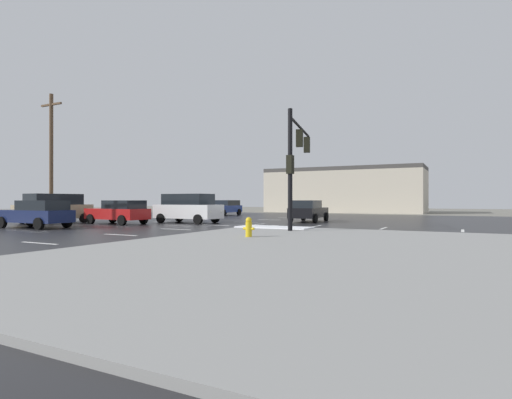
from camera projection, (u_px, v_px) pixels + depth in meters
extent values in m
plane|color=slate|center=(232.00, 224.00, 27.50)|extent=(120.00, 120.00, 0.00)
cube|color=#232326|center=(232.00, 224.00, 27.50)|extent=(44.00, 44.00, 0.02)
cube|color=gray|center=(382.00, 255.00, 11.35)|extent=(18.00, 18.00, 0.14)
cube|color=white|center=(274.00, 227.00, 21.66)|extent=(4.00, 1.60, 0.06)
cube|color=silver|center=(39.00, 243.00, 15.05)|extent=(2.00, 0.15, 0.01)
cube|color=silver|center=(121.00, 235.00, 18.60)|extent=(2.00, 0.15, 0.01)
cube|color=silver|center=(176.00, 229.00, 22.16)|extent=(2.00, 0.15, 0.01)
cube|color=silver|center=(215.00, 225.00, 25.72)|extent=(2.00, 0.15, 0.01)
cube|color=silver|center=(246.00, 222.00, 29.28)|extent=(2.00, 0.15, 0.01)
cube|color=silver|center=(269.00, 220.00, 32.84)|extent=(2.00, 0.15, 0.01)
cube|color=silver|center=(288.00, 218.00, 36.40)|extent=(2.00, 0.15, 0.01)
cube|color=silver|center=(304.00, 216.00, 39.96)|extent=(2.00, 0.15, 0.01)
cube|color=silver|center=(317.00, 215.00, 43.51)|extent=(2.00, 0.15, 0.01)
cube|color=silver|center=(56.00, 218.00, 35.72)|extent=(0.15, 2.00, 0.01)
cube|color=silver|center=(88.00, 219.00, 33.89)|extent=(0.15, 2.00, 0.01)
cube|color=silver|center=(123.00, 220.00, 32.07)|extent=(0.15, 2.00, 0.01)
cube|color=silver|center=(162.00, 221.00, 30.24)|extent=(0.15, 2.00, 0.01)
cube|color=silver|center=(207.00, 223.00, 28.41)|extent=(0.15, 2.00, 0.01)
cube|color=silver|center=(258.00, 224.00, 26.59)|extent=(0.15, 2.00, 0.01)
cube|color=silver|center=(316.00, 226.00, 24.76)|extent=(0.15, 2.00, 0.01)
cube|color=silver|center=(384.00, 228.00, 22.93)|extent=(0.15, 2.00, 0.01)
cube|color=silver|center=(463.00, 231.00, 21.11)|extent=(0.15, 2.00, 0.01)
cube|color=silver|center=(249.00, 229.00, 22.34)|extent=(0.45, 7.00, 0.01)
cylinder|color=black|center=(290.00, 170.00, 19.54)|extent=(0.22, 0.22, 5.90)
cylinder|color=black|center=(300.00, 128.00, 22.51)|extent=(1.38, 6.05, 0.14)
cube|color=black|center=(300.00, 138.00, 22.21)|extent=(0.41, 0.35, 0.95)
sphere|color=red|center=(300.00, 133.00, 22.36)|extent=(0.20, 0.20, 0.20)
cube|color=black|center=(307.00, 145.00, 24.87)|extent=(0.41, 0.35, 0.95)
sphere|color=red|center=(307.00, 141.00, 25.03)|extent=(0.20, 0.20, 0.20)
cube|color=black|center=(290.00, 165.00, 19.54)|extent=(0.28, 0.36, 0.90)
cylinder|color=gold|center=(249.00, 229.00, 16.33)|extent=(0.26, 0.26, 0.60)
sphere|color=gold|center=(249.00, 220.00, 16.33)|extent=(0.25, 0.25, 0.25)
cylinder|color=gold|center=(245.00, 228.00, 16.41)|extent=(0.12, 0.11, 0.11)
cylinder|color=gold|center=(253.00, 229.00, 16.25)|extent=(0.12, 0.11, 0.11)
cube|color=#BCB29E|center=(344.00, 192.00, 53.99)|extent=(20.14, 8.00, 5.34)
cube|color=#3F3D3A|center=(344.00, 170.00, 53.99)|extent=(20.14, 8.00, 0.50)
cube|color=#B7BABF|center=(198.00, 208.00, 45.30)|extent=(4.64, 2.19, 0.70)
cube|color=black|center=(193.00, 203.00, 45.66)|extent=(2.61, 1.87, 0.55)
cylinder|color=black|center=(213.00, 211.00, 45.24)|extent=(0.68, 0.28, 0.66)
cylinder|color=black|center=(203.00, 212.00, 43.72)|extent=(0.68, 0.28, 0.66)
cylinder|color=black|center=(193.00, 211.00, 46.88)|extent=(0.68, 0.28, 0.66)
cylinder|color=black|center=(182.00, 211.00, 45.35)|extent=(0.68, 0.28, 0.66)
sphere|color=white|center=(216.00, 208.00, 44.61)|extent=(0.18, 0.18, 0.18)
sphere|color=white|center=(210.00, 209.00, 43.64)|extent=(0.18, 0.18, 0.18)
cube|color=tan|center=(54.00, 212.00, 28.01)|extent=(2.49, 4.99, 0.95)
cube|color=black|center=(54.00, 199.00, 28.01)|extent=(2.17, 3.55, 0.75)
cylinder|color=black|center=(68.00, 217.00, 29.91)|extent=(0.30, 0.68, 0.66)
cylinder|color=black|center=(84.00, 218.00, 28.83)|extent=(0.30, 0.68, 0.66)
cylinder|color=black|center=(23.00, 219.00, 27.20)|extent=(0.30, 0.68, 0.66)
cylinder|color=black|center=(38.00, 220.00, 26.11)|extent=(0.30, 0.68, 0.66)
sphere|color=white|center=(80.00, 211.00, 30.31)|extent=(0.18, 0.18, 0.18)
sphere|color=white|center=(90.00, 211.00, 29.62)|extent=(0.18, 0.18, 0.18)
cube|color=white|center=(188.00, 211.00, 28.38)|extent=(4.88, 2.14, 0.95)
cube|color=black|center=(188.00, 199.00, 28.38)|extent=(3.43, 1.93, 0.75)
cylinder|color=black|center=(215.00, 218.00, 28.43)|extent=(0.67, 0.25, 0.66)
cylinder|color=black|center=(198.00, 219.00, 26.73)|extent=(0.67, 0.25, 0.66)
cylinder|color=black|center=(179.00, 217.00, 30.03)|extent=(0.67, 0.25, 0.66)
cylinder|color=black|center=(161.00, 218.00, 28.34)|extent=(0.67, 0.25, 0.66)
sphere|color=white|center=(221.00, 212.00, 27.77)|extent=(0.18, 0.18, 0.18)
sphere|color=white|center=(210.00, 212.00, 26.68)|extent=(0.18, 0.18, 0.18)
cube|color=#B21919|center=(117.00, 214.00, 27.07)|extent=(4.61, 2.09, 0.70)
cube|color=black|center=(124.00, 205.00, 26.73)|extent=(2.58, 1.82, 0.55)
cylinder|color=black|center=(91.00, 219.00, 27.09)|extent=(0.67, 0.26, 0.66)
cylinder|color=black|center=(113.00, 218.00, 28.63)|extent=(0.67, 0.26, 0.66)
cylinder|color=black|center=(122.00, 220.00, 25.52)|extent=(0.67, 0.26, 0.66)
cylinder|color=black|center=(144.00, 219.00, 27.06)|extent=(0.67, 0.26, 0.66)
sphere|color=white|center=(88.00, 213.00, 27.71)|extent=(0.18, 0.18, 0.18)
sphere|color=white|center=(103.00, 213.00, 28.70)|extent=(0.18, 0.18, 0.18)
cube|color=black|center=(309.00, 213.00, 29.79)|extent=(2.04, 4.59, 0.70)
cube|color=black|center=(306.00, 204.00, 29.18)|extent=(1.79, 2.56, 0.55)
cylinder|color=black|center=(303.00, 216.00, 31.56)|extent=(0.26, 0.67, 0.66)
cylinder|color=black|center=(326.00, 217.00, 30.82)|extent=(0.26, 0.67, 0.66)
cylinder|color=black|center=(290.00, 218.00, 28.76)|extent=(0.26, 0.67, 0.66)
cylinder|color=black|center=(315.00, 218.00, 28.03)|extent=(0.26, 0.67, 0.66)
sphere|color=white|center=(310.00, 212.00, 32.04)|extent=(0.18, 0.18, 0.18)
sphere|color=white|center=(324.00, 212.00, 31.57)|extent=(0.18, 0.18, 0.18)
cube|color=#141E47|center=(35.00, 216.00, 23.25)|extent=(4.59, 2.03, 0.70)
cube|color=black|center=(43.00, 205.00, 22.98)|extent=(2.56, 1.78, 0.55)
cylinder|color=black|center=(2.00, 222.00, 23.06)|extent=(0.67, 0.25, 0.66)
cylinder|color=black|center=(31.00, 221.00, 24.70)|extent=(0.67, 0.25, 0.66)
cylinder|color=black|center=(39.00, 224.00, 21.80)|extent=(0.67, 0.25, 0.66)
cylinder|color=black|center=(67.00, 222.00, 23.44)|extent=(0.67, 0.25, 0.66)
sphere|color=white|center=(0.00, 216.00, 23.63)|extent=(0.18, 0.18, 0.18)
sphere|color=white|center=(18.00, 215.00, 24.68)|extent=(0.18, 0.18, 0.18)
cube|color=navy|center=(224.00, 209.00, 42.07)|extent=(1.86, 4.52, 0.70)
cube|color=black|center=(227.00, 203.00, 42.67)|extent=(1.69, 2.50, 0.55)
cylinder|color=black|center=(223.00, 213.00, 40.30)|extent=(0.23, 0.66, 0.66)
cylinder|color=black|center=(208.00, 213.00, 41.14)|extent=(0.23, 0.66, 0.66)
cylinder|color=black|center=(239.00, 212.00, 43.00)|extent=(0.23, 0.66, 0.66)
cylinder|color=black|center=(225.00, 212.00, 43.84)|extent=(0.23, 0.66, 0.66)
sphere|color=white|center=(217.00, 209.00, 39.85)|extent=(0.18, 0.18, 0.18)
sphere|color=white|center=(207.00, 209.00, 40.39)|extent=(0.18, 0.18, 0.18)
cylinder|color=brown|center=(51.00, 158.00, 30.44)|extent=(0.28, 0.28, 9.61)
cube|color=brown|center=(51.00, 105.00, 30.45)|extent=(2.20, 0.14, 0.14)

